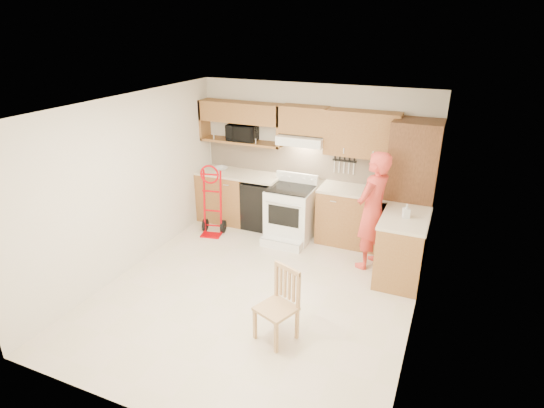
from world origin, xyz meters
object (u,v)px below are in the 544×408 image
Objects in this scene: microwave at (242,132)px; dining_chair at (276,306)px; hand_truck at (211,204)px; range at (289,210)px; person at (372,211)px.

microwave reaches higher than dining_chair.
hand_truck is (-0.23, -0.77, -1.07)m from microwave.
hand_truck is 2.93m from dining_chair.
microwave is at bearing 156.82° from range.
dining_chair is at bearing 4.99° from person.
microwave reaches higher than person.
microwave is 1.34m from hand_truck.
range is at bearing 2.75° from hand_truck.
range is 0.61× the size of person.
microwave is 0.46× the size of hand_truck.
person is at bearing 95.13° from dining_chair.
hand_truck reaches higher than dining_chair.
dining_chair is (1.83, -2.86, -1.19)m from microwave.
microwave is 3.60m from dining_chair.
range is at bearing -81.28° from person.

